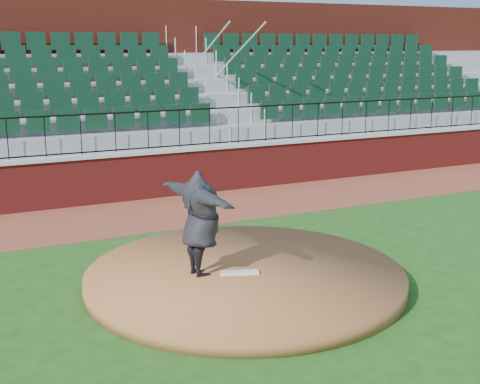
# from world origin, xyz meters

# --- Properties ---
(ground) EXTENTS (90.00, 90.00, 0.00)m
(ground) POSITION_xyz_m (0.00, 0.00, 0.00)
(ground) COLOR #1A4614
(ground) RESTS_ON ground
(warning_track) EXTENTS (34.00, 3.20, 0.01)m
(warning_track) POSITION_xyz_m (0.00, 5.40, 0.01)
(warning_track) COLOR brown
(warning_track) RESTS_ON ground
(field_wall) EXTENTS (34.00, 0.35, 1.20)m
(field_wall) POSITION_xyz_m (0.00, 7.00, 0.60)
(field_wall) COLOR maroon
(field_wall) RESTS_ON ground
(wall_cap) EXTENTS (34.00, 0.45, 0.10)m
(wall_cap) POSITION_xyz_m (0.00, 7.00, 1.25)
(wall_cap) COLOR #B7B7B7
(wall_cap) RESTS_ON field_wall
(wall_railing) EXTENTS (34.00, 0.05, 1.00)m
(wall_railing) POSITION_xyz_m (0.00, 7.00, 1.80)
(wall_railing) COLOR black
(wall_railing) RESTS_ON wall_cap
(seating_stands) EXTENTS (34.00, 5.10, 4.60)m
(seating_stands) POSITION_xyz_m (0.00, 9.72, 2.30)
(seating_stands) COLOR gray
(seating_stands) RESTS_ON ground
(concourse_wall) EXTENTS (34.00, 0.50, 5.50)m
(concourse_wall) POSITION_xyz_m (0.00, 12.52, 2.75)
(concourse_wall) COLOR maroon
(concourse_wall) RESTS_ON ground
(pitchers_mound) EXTENTS (5.45, 5.45, 0.25)m
(pitchers_mound) POSITION_xyz_m (-0.53, 0.22, 0.12)
(pitchers_mound) COLOR brown
(pitchers_mound) RESTS_ON ground
(pitching_rubber) EXTENTS (0.66, 0.38, 0.04)m
(pitching_rubber) POSITION_xyz_m (-0.70, 0.08, 0.27)
(pitching_rubber) COLOR silver
(pitching_rubber) RESTS_ON pitchers_mound
(pitcher) EXTENTS (0.88, 2.26, 1.79)m
(pitcher) POSITION_xyz_m (-1.29, 0.35, 1.14)
(pitcher) COLOR black
(pitcher) RESTS_ON pitchers_mound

